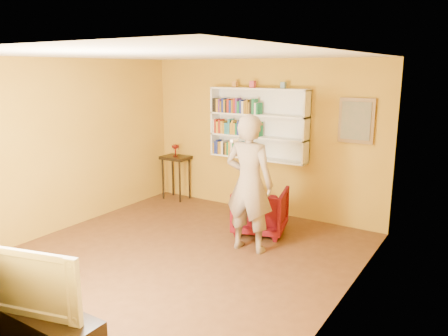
{
  "coord_description": "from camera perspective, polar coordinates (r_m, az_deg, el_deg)",
  "views": [
    {
      "loc": [
        3.53,
        -4.3,
        2.54
      ],
      "look_at": [
        0.32,
        0.75,
        1.17
      ],
      "focal_mm": 35.0,
      "sensor_mm": 36.0,
      "label": 1
    }
  ],
  "objects": [
    {
      "name": "framed_painting",
      "position": [
        7.06,
        16.9,
        5.93
      ],
      "size": [
        0.55,
        0.05,
        0.7
      ],
      "color": "brown",
      "rests_on": "room_shell"
    },
    {
      "name": "ornament_right",
      "position": [
        7.33,
        7.76,
        10.66
      ],
      "size": [
        0.08,
        0.08,
        0.11
      ],
      "primitive_type": "cube",
      "color": "slate",
      "rests_on": "bookshelf"
    },
    {
      "name": "armchair",
      "position": [
        6.9,
        4.79,
        -5.54
      ],
      "size": [
        0.96,
        0.97,
        0.72
      ],
      "primitive_type": "imported",
      "rotation": [
        0.0,
        0.0,
        3.41
      ],
      "color": "#4B050F",
      "rests_on": "ground"
    },
    {
      "name": "person",
      "position": [
        6.07,
        3.31,
        -2.07
      ],
      "size": [
        0.74,
        0.51,
        1.95
      ],
      "primitive_type": "imported",
      "rotation": [
        0.0,
        0.0,
        3.2
      ],
      "color": "#7F6E5D",
      "rests_on": "ground"
    },
    {
      "name": "ruby_lustre",
      "position": [
        8.55,
        -6.37,
        2.65
      ],
      "size": [
        0.14,
        0.15,
        0.24
      ],
      "color": "maroon",
      "rests_on": "console_table"
    },
    {
      "name": "ornament_left",
      "position": [
        7.76,
        1.44,
        10.88
      ],
      "size": [
        0.08,
        0.08,
        0.1
      ],
      "primitive_type": "cube",
      "color": "#B87934",
      "rests_on": "bookshelf"
    },
    {
      "name": "books_row_upper",
      "position": [
        7.7,
        1.74,
        8.05
      ],
      "size": [
        0.91,
        0.19,
        0.26
      ],
      "color": "black",
      "rests_on": "bookshelf"
    },
    {
      "name": "books_row_lower",
      "position": [
        7.82,
        1.52,
        2.52
      ],
      "size": [
        0.88,
        0.19,
        0.26
      ],
      "color": "#835F17",
      "rests_on": "bookshelf"
    },
    {
      "name": "console_table",
      "position": [
        8.61,
        -6.32,
        0.57
      ],
      "size": [
        0.53,
        0.4,
        0.86
      ],
      "color": "black",
      "rests_on": "ground"
    },
    {
      "name": "ornament_centre",
      "position": [
        7.59,
        3.77,
        10.86
      ],
      "size": [
        0.09,
        0.09,
        0.12
      ],
      "primitive_type": "cube",
      "color": "#AF3A54",
      "rests_on": "bookshelf"
    },
    {
      "name": "tv_cabinet",
      "position": [
        4.47,
        -22.79,
        -19.28
      ],
      "size": [
        1.29,
        0.39,
        0.46
      ],
      "primitive_type": "cube",
      "color": "black",
      "rests_on": "ground"
    },
    {
      "name": "game_remote",
      "position": [
        5.79,
        1.37,
        3.64
      ],
      "size": [
        0.04,
        0.15,
        0.04
      ],
      "primitive_type": "cube",
      "color": "white",
      "rests_on": "person"
    },
    {
      "name": "books_row_middle",
      "position": [
        7.74,
        1.76,
        5.25
      ],
      "size": [
        0.93,
        0.19,
        0.27
      ],
      "color": "silver",
      "rests_on": "bookshelf"
    },
    {
      "name": "television",
      "position": [
        4.22,
        -23.43,
        -13.1
      ],
      "size": [
        1.05,
        0.4,
        0.6
      ],
      "primitive_type": "imported",
      "rotation": [
        0.0,
        0.0,
        0.26
      ],
      "color": "black",
      "rests_on": "tv_cabinet"
    },
    {
      "name": "bookshelf",
      "position": [
        7.64,
        4.69,
        5.75
      ],
      "size": [
        1.8,
        0.29,
        1.23
      ],
      "color": "white",
      "rests_on": "room_shell"
    },
    {
      "name": "room_shell",
      "position": [
        5.76,
        -6.7,
        -2.52
      ],
      "size": [
        5.3,
        5.8,
        2.88
      ],
      "color": "#4B2D18",
      "rests_on": "ground"
    }
  ]
}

